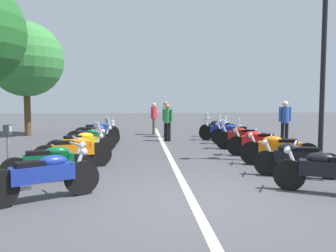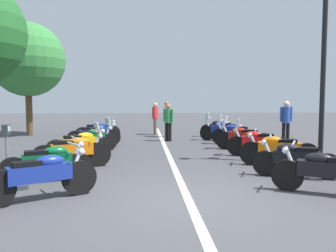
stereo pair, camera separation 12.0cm
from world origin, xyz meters
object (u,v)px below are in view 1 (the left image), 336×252
Objects in this scene: motorcycle_left_row_3 at (80,144)px; parking_meter at (8,143)px; motorcycle_right_row_3 at (258,142)px; traffic_cone_0 at (292,144)px; motorcycle_left_row_6 at (98,131)px; motorcycle_right_row_1 at (296,158)px; motorcycle_right_row_5 at (234,133)px; motorcycle_right_row_7 at (219,128)px; motorcycle_right_row_4 at (243,137)px; motorcycle_left_row_0 at (44,176)px; roadside_tree_1 at (26,60)px; motorcycle_right_row_0 at (329,171)px; bystander_4 at (166,116)px; street_lamp_twin_globe at (324,33)px; bystander_1 at (168,120)px; motorcycle_left_row_4 at (90,139)px; motorcycle_left_row_2 at (74,151)px; motorcycle_right_row_6 at (223,130)px; motorcycle_left_row_1 at (50,162)px; motorcycle_left_row_5 at (94,135)px; bystander_2 at (154,116)px; bystander_3 at (285,119)px; motorcycle_right_row_2 at (279,149)px.

parking_meter is at bearing -140.41° from motorcycle_left_row_3.
motorcycle_right_row_3 reaches higher than traffic_cone_0.
motorcycle_right_row_1 is (-7.19, -5.52, -0.02)m from motorcycle_left_row_6.
motorcycle_right_row_5 is 0.95× the size of motorcycle_right_row_7.
motorcycle_right_row_4 is at bearing 64.87° from traffic_cone_0.
motorcycle_left_row_0 is 12.64m from roadside_tree_1.
motorcycle_right_row_0 is 10.68m from bystander_4.
street_lamp_twin_globe is 7.37m from bystander_1.
motorcycle_right_row_4 is at bearing -27.48° from motorcycle_left_row_4.
parking_meter is (1.40, 6.54, 0.44)m from motorcycle_right_row_0.
motorcycle_right_row_0 is at bearing -9.39° from parking_meter.
motorcycle_right_row_3 is at bearing -6.89° from motorcycle_left_row_2.
parking_meter is (-1.51, 1.13, 0.42)m from motorcycle_left_row_2.
motorcycle_right_row_5 is at bearing -63.39° from motorcycle_right_row_0.
motorcycle_right_row_6 reaches higher than motorcycle_right_row_4.
motorcycle_left_row_1 is at bearing -120.87° from motorcycle_left_row_6.
motorcycle_left_row_3 reaches higher than motorcycle_left_row_5.
parking_meter reaches higher than motorcycle_left_row_1.
motorcycle_right_row_5 is at bearing 44.29° from parking_meter.
motorcycle_right_row_3 is (-1.43, -5.51, 0.01)m from motorcycle_left_row_4.
motorcycle_left_row_3 is 6.21m from motorcycle_right_row_1.
bystander_2 is 1.24m from bystander_4.
motorcycle_left_row_0 is 3.08× the size of traffic_cone_0.
motorcycle_left_row_6 is 1.05× the size of bystander_3.
motorcycle_right_row_0 is (-7.23, -5.46, -0.00)m from motorcycle_left_row_5.
bystander_2 reaches higher than motorcycle_right_row_3.
motorcycle_left_row_6 is 0.98× the size of motorcycle_right_row_1.
bystander_4 is at bearing 32.32° from motorcycle_left_row_3.
motorcycle_right_row_7 is at bearing 15.57° from traffic_cone_0.
motorcycle_right_row_4 is 1.07× the size of bystander_3.
motorcycle_right_row_1 is at bearing -85.61° from bystander_4.
motorcycle_left_row_6 reaches higher than traffic_cone_0.
motorcycle_left_row_0 reaches higher than motorcycle_right_row_1.
motorcycle_left_row_1 is at bearing -120.83° from motorcycle_left_row_4.
motorcycle_right_row_4 is 5.20m from bystander_4.
bystander_3 is (1.42, -7.63, 0.58)m from motorcycle_left_row_4.
motorcycle_left_row_1 is 1.55m from motorcycle_left_row_2.
motorcycle_left_row_0 is at bearing 28.08° from motorcycle_right_row_0.
motorcycle_left_row_2 is 7.34m from traffic_cone_0.
parking_meter reaches higher than motorcycle_right_row_7.
motorcycle_left_row_5 is 5.95m from parking_meter.
motorcycle_left_row_0 is at bearing -50.76° from bystander_3.
roadside_tree_1 is (5.68, 3.92, 3.35)m from motorcycle_left_row_4.
motorcycle_right_row_7 is at bearing 30.16° from motorcycle_left_row_0.
motorcycle_left_row_4 is 8.10m from street_lamp_twin_globe.
motorcycle_right_row_7 is at bearing 10.22° from motorcycle_left_row_4.
bystander_4 reaches higher than motorcycle_right_row_4.
motorcycle_right_row_2 is 7.33m from motorcycle_right_row_7.
bystander_3 is (-1.44, -4.69, 0.09)m from bystander_1.
motorcycle_left_row_3 is at bearing -112.54° from motorcycle_left_row_5.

